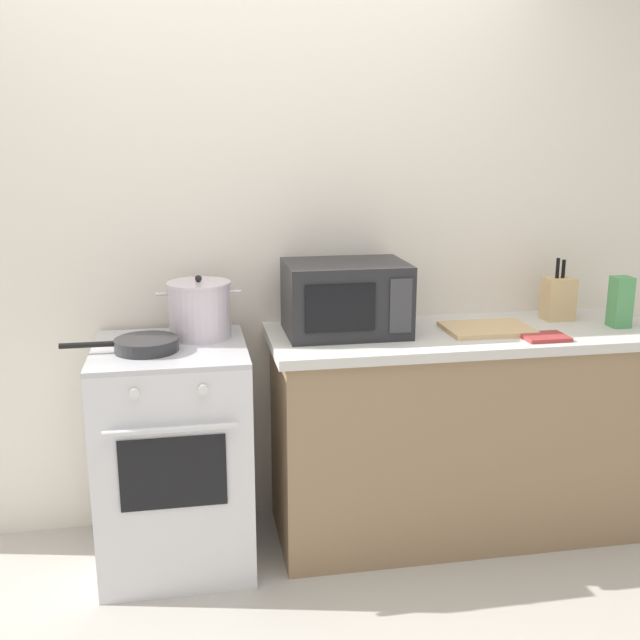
{
  "coord_description": "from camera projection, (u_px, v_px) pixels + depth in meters",
  "views": [
    {
      "loc": [
        -0.27,
        -2.28,
        1.72
      ],
      "look_at": [
        0.25,
        0.6,
        1.0
      ],
      "focal_mm": 41.83,
      "sensor_mm": 36.0,
      "label": 1
    }
  ],
  "objects": [
    {
      "name": "countertop_right",
      "position": [
        468.0,
        335.0,
        3.17
      ],
      "size": [
        1.7,
        0.6,
        0.04
      ],
      "primitive_type": "cube",
      "color": "beige",
      "rests_on": "lower_cabinet_right"
    },
    {
      "name": "cutting_board",
      "position": [
        487.0,
        329.0,
        3.16
      ],
      "size": [
        0.36,
        0.26,
        0.02
      ],
      "primitive_type": "cube",
      "color": "tan",
      "rests_on": "countertop_right"
    },
    {
      "name": "oven_mitt",
      "position": [
        544.0,
        337.0,
        3.04
      ],
      "size": [
        0.18,
        0.14,
        0.02
      ],
      "primitive_type": "cube",
      "color": "#993333",
      "rests_on": "countertop_right"
    },
    {
      "name": "stock_pot",
      "position": [
        200.0,
        309.0,
        3.04
      ],
      "size": [
        0.34,
        0.26,
        0.26
      ],
      "color": "silver",
      "rests_on": "stove"
    },
    {
      "name": "lower_cabinet_right",
      "position": [
        463.0,
        436.0,
        3.28
      ],
      "size": [
        1.64,
        0.56,
        0.88
      ],
      "primitive_type": "cube",
      "color": "#8C7051",
      "rests_on": "ground_plane"
    },
    {
      "name": "back_wall",
      "position": [
        315.0,
        246.0,
        3.32
      ],
      "size": [
        4.4,
        0.1,
        2.5
      ],
      "primitive_type": "cube",
      "color": "silver",
      "rests_on": "ground_plane"
    },
    {
      "name": "pasta_box",
      "position": [
        620.0,
        302.0,
        3.21
      ],
      "size": [
        0.08,
        0.08,
        0.22
      ],
      "primitive_type": "cube",
      "color": "#4C9356",
      "rests_on": "countertop_right"
    },
    {
      "name": "knife_block",
      "position": [
        558.0,
        298.0,
        3.34
      ],
      "size": [
        0.13,
        0.1,
        0.28
      ],
      "color": "tan",
      "rests_on": "countertop_right"
    },
    {
      "name": "stove",
      "position": [
        175.0,
        454.0,
        3.04
      ],
      "size": [
        0.6,
        0.64,
        0.92
      ],
      "color": "silver",
      "rests_on": "ground_plane"
    },
    {
      "name": "frying_pan",
      "position": [
        145.0,
        345.0,
        2.86
      ],
      "size": [
        0.44,
        0.24,
        0.05
      ],
      "color": "#28282B",
      "rests_on": "stove"
    },
    {
      "name": "ground_plane",
      "position": [
        280.0,
        636.0,
        2.64
      ],
      "size": [
        10.0,
        10.0,
        0.0
      ],
      "primitive_type": "plane",
      "color": "#B2ADA3"
    },
    {
      "name": "microwave",
      "position": [
        346.0,
        298.0,
        3.1
      ],
      "size": [
        0.5,
        0.37,
        0.3
      ],
      "color": "#232326",
      "rests_on": "countertop_right"
    }
  ]
}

